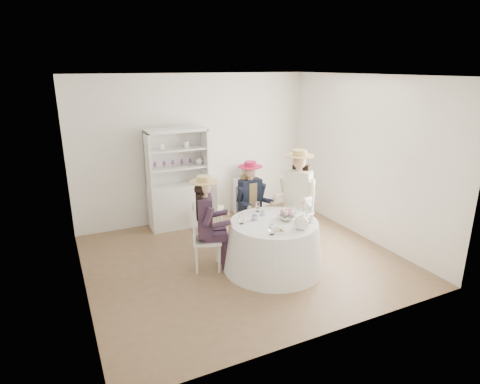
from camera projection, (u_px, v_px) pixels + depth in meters
name	position (u px, v px, depth m)	size (l,w,h in m)	color
ground	(243.00, 259.00, 6.12)	(4.50, 4.50, 0.00)	brown
ceiling	(243.00, 75.00, 5.30)	(4.50, 4.50, 0.00)	white
wall_back	(196.00, 149.00, 7.43)	(4.50, 4.50, 0.00)	white
wall_front	(331.00, 221.00, 3.99)	(4.50, 4.50, 0.00)	white
wall_left	(74.00, 195.00, 4.79)	(4.50, 4.50, 0.00)	white
wall_right	(365.00, 159.00, 6.64)	(4.50, 4.50, 0.00)	white
tea_table	(273.00, 245.00, 5.77)	(1.45, 1.45, 0.72)	white
hutch	(179.00, 192.00, 7.22)	(1.08, 0.44, 1.80)	silver
side_table	(248.00, 197.00, 7.91)	(0.45, 0.45, 0.70)	silver
hatbox	(248.00, 173.00, 7.77)	(0.26, 0.26, 0.26)	black
guest_left	(207.00, 218.00, 5.62)	(0.57, 0.53, 1.39)	silver
guest_mid	(251.00, 198.00, 6.51)	(0.50, 0.52, 1.37)	silver
guest_right	(297.00, 192.00, 6.41)	(0.67, 0.64, 1.57)	silver
spare_chair	(209.00, 207.00, 6.84)	(0.56, 0.56, 0.97)	silver
teacup_a	(255.00, 218.00, 5.70)	(0.09, 0.09, 0.07)	white
teacup_b	(262.00, 213.00, 5.89)	(0.06, 0.06, 0.06)	white
teacup_c	(286.00, 215.00, 5.81)	(0.10, 0.10, 0.08)	white
flower_bowl	(287.00, 218.00, 5.71)	(0.24, 0.24, 0.06)	white
flower_arrangement	(287.00, 213.00, 5.74)	(0.18, 0.18, 0.07)	#E07081
table_teapot	(301.00, 223.00, 5.38)	(0.28, 0.20, 0.21)	white
sandwich_plate	(280.00, 230.00, 5.32)	(0.25, 0.25, 0.06)	white
cupcake_stand	(307.00, 215.00, 5.66)	(0.25, 0.25, 0.23)	white
stemware_set	(274.00, 217.00, 5.64)	(0.97, 0.93, 0.15)	white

